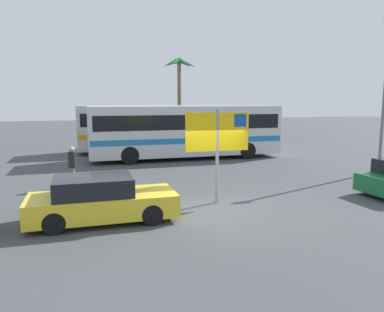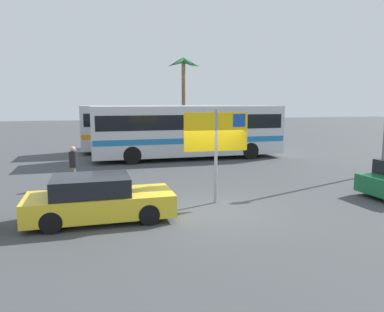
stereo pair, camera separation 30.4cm
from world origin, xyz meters
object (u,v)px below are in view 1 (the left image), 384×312
Objects in this scene: bus_front_coach at (186,129)px; ferry_sign at (219,135)px; bus_rear_coach at (162,125)px; car_yellow at (100,200)px; pedestrian_by_bus at (72,164)px.

ferry_sign is (-1.61, -9.89, 0.54)m from bus_front_coach.
bus_front_coach is at bearing -80.64° from bus_rear_coach.
car_yellow is at bearing -117.36° from bus_front_coach.
car_yellow is (-3.98, -0.91, -1.69)m from ferry_sign.
bus_rear_coach is (-0.63, 3.85, 0.00)m from bus_front_coach.
bus_rear_coach is 2.72× the size of car_yellow.
pedestrian_by_bus is (-5.80, -9.95, -0.80)m from bus_rear_coach.
car_yellow is (-5.59, -10.80, -1.15)m from bus_front_coach.
ferry_sign reaches higher than bus_front_coach.
ferry_sign is at bearing 147.44° from pedestrian_by_bus.
bus_rear_coach is 3.57× the size of ferry_sign.
bus_front_coach is 2.72× the size of car_yellow.
ferry_sign is 0.76× the size of car_yellow.
bus_rear_coach reaches higher than pedestrian_by_bus.
car_yellow is at bearing -108.68° from bus_rear_coach.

